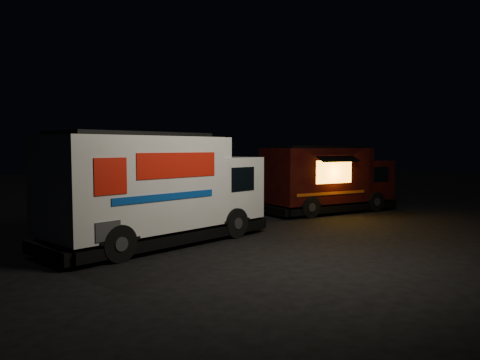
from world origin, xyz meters
The scene contains 3 objects.
ground centered at (0.00, 0.00, 0.00)m, with size 80.00×80.00×0.00m, color black.
white_truck centered at (-2.52, 0.78, 1.54)m, with size 6.79×2.32×3.08m, color silver, non-canonical shape.
red_truck centered at (6.01, 2.60, 1.38)m, with size 5.91×2.18×2.75m, color black, non-canonical shape.
Camera 1 is at (-8.17, -11.13, 2.68)m, focal length 35.00 mm.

